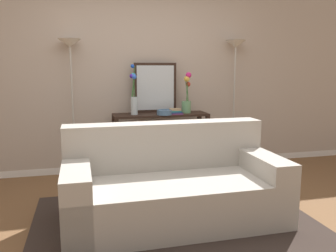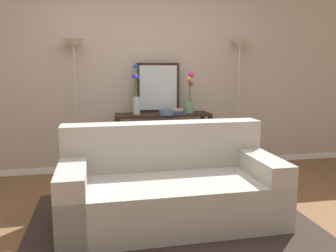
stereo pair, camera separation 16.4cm
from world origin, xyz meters
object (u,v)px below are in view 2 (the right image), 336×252
fruit_bowl (167,112)px  book_stack (177,112)px  console_table (163,132)px  book_row_under_console (137,171)px  vase_tall_flowers (136,97)px  wall_mirror (158,88)px  floor_lamp_left (74,70)px  vase_short_flowers (189,98)px  floor_lamp_right (239,68)px  couch (169,187)px

fruit_bowl → book_stack: book_stack is taller
console_table → book_row_under_console: (-0.35, 0.00, -0.51)m
vase_tall_flowers → fruit_bowl: size_ratio=3.21×
wall_mirror → book_stack: size_ratio=3.35×
vase_tall_flowers → wall_mirror: bearing=29.3°
floor_lamp_left → vase_short_flowers: floor_lamp_left is taller
wall_mirror → vase_tall_flowers: size_ratio=1.03×
vase_tall_flowers → vase_short_flowers: vase_tall_flowers is taller
floor_lamp_right → vase_short_flowers: size_ratio=3.32×
console_table → wall_mirror: (-0.03, 0.16, 0.58)m
floor_lamp_right → book_row_under_console: (-1.45, -0.13, -1.35)m
couch → book_row_under_console: (-0.14, 1.42, -0.25)m
floor_lamp_left → wall_mirror: size_ratio=2.67×
couch → floor_lamp_left: bearing=120.4°
book_row_under_console → fruit_bowl: bearing=-18.0°
vase_short_flowers → fruit_bowl: size_ratio=2.71×
couch → fruit_bowl: size_ratio=9.92×
fruit_bowl → book_row_under_console: bearing=162.0°
floor_lamp_left → book_row_under_console: 1.54m
couch → fruit_bowl: 1.42m
vase_short_flowers → couch: bearing=-111.8°
couch → wall_mirror: wall_mirror is taller
console_table → fruit_bowl: (0.02, -0.12, 0.29)m
floor_lamp_right → book_stack: (-0.94, -0.24, -0.56)m
book_stack → couch: bearing=-105.7°
floor_lamp_left → book_stack: (1.28, -0.24, -0.54)m
book_stack → book_row_under_console: 0.95m
vase_short_flowers → wall_mirror: bearing=155.9°
floor_lamp_left → vase_tall_flowers: size_ratio=2.76×
vase_tall_flowers → book_stack: 0.56m
floor_lamp_right → wall_mirror: size_ratio=2.71×
couch → console_table: (0.21, 1.42, 0.26)m
console_table → book_row_under_console: size_ratio=3.89×
book_row_under_console → floor_lamp_left: bearing=170.5°
console_table → fruit_bowl: 0.31m
floor_lamp_left → vase_short_flowers: 1.52m
fruit_bowl → vase_short_flowers: bearing=18.7°
vase_short_flowers → fruit_bowl: (-0.33, -0.11, -0.17)m
vase_short_flowers → book_row_under_console: vase_short_flowers is taller
floor_lamp_right → wall_mirror: floor_lamp_right is taller
console_table → floor_lamp_right: 1.39m
wall_mirror → vase_tall_flowers: (-0.32, -0.18, -0.10)m
couch → console_table: 1.45m
couch → vase_short_flowers: vase_short_flowers is taller
floor_lamp_left → console_table: bearing=-6.5°
book_stack → wall_mirror: bearing=125.2°
floor_lamp_left → wall_mirror: (1.08, 0.03, -0.24)m
wall_mirror → book_stack: wall_mirror is taller
vase_short_flowers → fruit_bowl: vase_short_flowers is taller
floor_lamp_left → vase_short_flowers: (1.47, -0.14, -0.37)m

